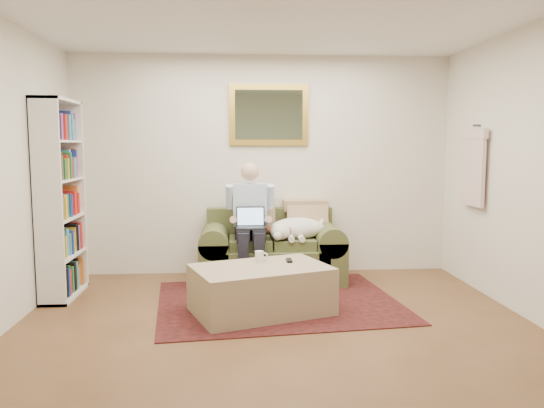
{
  "coord_description": "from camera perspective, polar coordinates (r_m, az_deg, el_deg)",
  "views": [
    {
      "loc": [
        -0.35,
        -3.86,
        1.54
      ],
      "look_at": [
        0.04,
        1.46,
        0.95
      ],
      "focal_mm": 35.0,
      "sensor_mm": 36.0,
      "label": 1
    }
  ],
  "objects": [
    {
      "name": "coffee_mug",
      "position": [
        5.08,
        -1.37,
        -5.64
      ],
      "size": [
        0.08,
        0.08,
        0.1
      ],
      "primitive_type": "cylinder",
      "color": "white",
      "rests_on": "ottoman"
    },
    {
      "name": "bookshelf",
      "position": [
        5.76,
        -21.81,
        0.48
      ],
      "size": [
        0.28,
        0.8,
        2.0
      ],
      "primitive_type": null,
      "color": "white",
      "rests_on": "room_shell"
    },
    {
      "name": "sofa",
      "position": [
        6.07,
        -0.07,
        -5.7
      ],
      "size": [
        1.61,
        0.82,
        0.96
      ],
      "color": "#484D28",
      "rests_on": "room_shell"
    },
    {
      "name": "rug",
      "position": [
        5.33,
        0.67,
        -10.43
      ],
      "size": [
        2.51,
        2.1,
        0.01
      ],
      "primitive_type": "cube",
      "rotation": [
        0.0,
        0.0,
        0.11
      ],
      "color": "black",
      "rests_on": "room_shell"
    },
    {
      "name": "seated_man",
      "position": [
        5.84,
        -2.33,
        -2.2
      ],
      "size": [
        0.53,
        0.76,
        1.35
      ],
      "primitive_type": null,
      "color": "#8CAED8",
      "rests_on": "sofa"
    },
    {
      "name": "room_shell",
      "position": [
        4.24,
        0.6,
        3.05
      ],
      "size": [
        4.51,
        5.0,
        2.61
      ],
      "color": "brown",
      "rests_on": "ground"
    },
    {
      "name": "tv_remote",
      "position": [
        5.09,
        1.85,
        -6.08
      ],
      "size": [
        0.05,
        0.15,
        0.02
      ],
      "primitive_type": "cube",
      "rotation": [
        0.0,
        0.0,
        -0.0
      ],
      "color": "black",
      "rests_on": "ottoman"
    },
    {
      "name": "hanging_shirt",
      "position": [
        6.03,
        20.85,
        4.1
      ],
      "size": [
        0.06,
        0.52,
        0.9
      ],
      "primitive_type": null,
      "color": "beige",
      "rests_on": "room_shell"
    },
    {
      "name": "laptop",
      "position": [
        5.77,
        -2.31,
        -1.97
      ],
      "size": [
        0.31,
        0.25,
        0.23
      ],
      "color": "black",
      "rests_on": "seated_man"
    },
    {
      "name": "sleeping_dog",
      "position": [
        5.95,
        2.75,
        -2.64
      ],
      "size": [
        0.66,
        0.42,
        0.25
      ],
      "primitive_type": null,
      "color": "white",
      "rests_on": "sofa"
    },
    {
      "name": "ottoman",
      "position": [
        4.94,
        -1.19,
        -9.2
      ],
      "size": [
        1.39,
        1.13,
        0.44
      ],
      "primitive_type": "cube",
      "rotation": [
        0.0,
        0.0,
        0.34
      ],
      "color": "tan",
      "rests_on": "room_shell"
    },
    {
      "name": "wall_mirror",
      "position": [
        6.36,
        -0.34,
        9.57
      ],
      "size": [
        0.94,
        0.04,
        0.72
      ],
      "color": "gold",
      "rests_on": "room_shell"
    }
  ]
}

